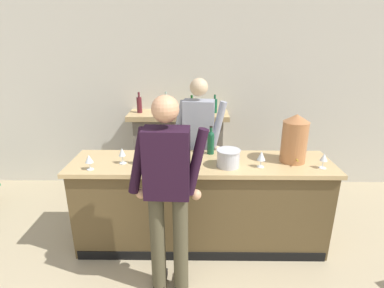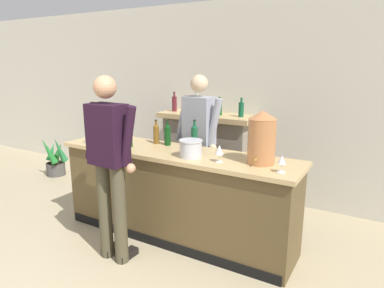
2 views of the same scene
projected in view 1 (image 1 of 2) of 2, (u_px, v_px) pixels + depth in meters
name	position (u px, v px, depth m)	size (l,w,h in m)	color
wall_back_panel	(200.00, 97.00, 4.46)	(12.00, 0.07, 2.75)	beige
bar_counter	(200.00, 204.00, 3.26)	(2.71, 0.66, 1.00)	brown
fireplace_stone	(179.00, 151.00, 4.47)	(1.41, 0.52, 1.50)	gray
person_customer	(168.00, 193.00, 2.44)	(0.66, 0.31, 1.81)	#47422E
person_bartender	(198.00, 144.00, 3.62)	(0.66, 0.34, 1.78)	#434A37
copper_dispenser	(295.00, 138.00, 3.02)	(0.26, 0.30, 0.50)	#B17041
ice_bucket_steel	(228.00, 158.00, 2.95)	(0.24, 0.24, 0.17)	silver
wine_bottle_riesling_slim	(147.00, 152.00, 2.96)	(0.08, 0.08, 0.32)	#1E4E1F
wine_bottle_rose_blush	(181.00, 144.00, 3.22)	(0.07, 0.07, 0.29)	#0E3C14
wine_bottle_merlot_tall	(211.00, 142.00, 3.26)	(0.08, 0.08, 0.31)	#154B2E
wine_bottle_chardonnay_pale	(166.00, 144.00, 3.23)	(0.07, 0.07, 0.28)	brown
wine_glass_back_row	(261.00, 156.00, 2.92)	(0.08, 0.08, 0.17)	silver
wine_glass_mid_counter	(324.00, 158.00, 2.90)	(0.07, 0.07, 0.15)	silver
wine_glass_front_left	(122.00, 153.00, 3.01)	(0.07, 0.07, 0.17)	silver
wine_glass_near_bucket	(89.00, 159.00, 2.87)	(0.08, 0.08, 0.15)	silver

